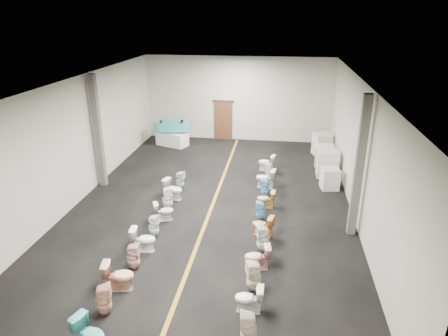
{
  "coord_description": "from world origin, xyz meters",
  "views": [
    {
      "loc": [
        2.33,
        -13.19,
        6.68
      ],
      "look_at": [
        0.25,
        1.0,
        1.01
      ],
      "focal_mm": 32.0,
      "sensor_mm": 36.0,
      "label": 1
    }
  ],
  "objects_px": {
    "toilet_left_9": "(180,180)",
    "toilet_right_6": "(260,211)",
    "toilet_left_5": "(154,226)",
    "toilet_right_3": "(257,257)",
    "toilet_left_4": "(143,239)",
    "toilet_left_8": "(173,189)",
    "toilet_right_8": "(265,188)",
    "appliance_crate_c": "(324,155)",
    "toilet_right_2": "(254,276)",
    "bathtub": "(172,126)",
    "appliance_crate_d": "(322,144)",
    "toilet_left_7": "(167,198)",
    "toilet_left_3": "(133,256)",
    "toilet_right_1": "(249,299)",
    "appliance_crate_a": "(330,178)",
    "toilet_right_11": "(267,163)",
    "toilet_right_7": "(266,199)",
    "toilet_right_5": "(263,225)",
    "display_table": "(172,139)",
    "toilet_left_2": "(119,276)",
    "toilet_left_0": "(90,334)",
    "toilet_left_6": "(164,211)",
    "toilet_right_0": "(249,328)",
    "appliance_crate_b": "(327,163)",
    "toilet_right_9": "(266,178)",
    "toilet_left_1": "(104,300)",
    "toilet_right_10": "(269,171)"
  },
  "relations": [
    {
      "from": "appliance_crate_d",
      "to": "toilet_left_8",
      "type": "bearing_deg",
      "value": -135.28
    },
    {
      "from": "appliance_crate_a",
      "to": "toilet_right_3",
      "type": "relative_size",
      "value": 1.17
    },
    {
      "from": "appliance_crate_a",
      "to": "toilet_left_6",
      "type": "height_order",
      "value": "appliance_crate_a"
    },
    {
      "from": "toilet_right_8",
      "to": "toilet_left_8",
      "type": "bearing_deg",
      "value": -73.92
    },
    {
      "from": "appliance_crate_d",
      "to": "toilet_left_4",
      "type": "height_order",
      "value": "appliance_crate_d"
    },
    {
      "from": "toilet_left_5",
      "to": "toilet_left_7",
      "type": "distance_m",
      "value": 1.91
    },
    {
      "from": "toilet_left_9",
      "to": "toilet_right_6",
      "type": "relative_size",
      "value": 1.08
    },
    {
      "from": "appliance_crate_d",
      "to": "toilet_left_4",
      "type": "xyz_separation_m",
      "value": [
        -5.91,
        -9.46,
        -0.17
      ]
    },
    {
      "from": "display_table",
      "to": "toilet_right_7",
      "type": "relative_size",
      "value": 2.37
    },
    {
      "from": "appliance_crate_a",
      "to": "toilet_right_3",
      "type": "bearing_deg",
      "value": -113.35
    },
    {
      "from": "toilet_left_5",
      "to": "toilet_left_7",
      "type": "relative_size",
      "value": 0.88
    },
    {
      "from": "toilet_right_5",
      "to": "toilet_right_0",
      "type": "bearing_deg",
      "value": 12.37
    },
    {
      "from": "toilet_left_2",
      "to": "toilet_left_8",
      "type": "height_order",
      "value": "toilet_left_2"
    },
    {
      "from": "toilet_left_0",
      "to": "appliance_crate_c",
      "type": "bearing_deg",
      "value": -5.93
    },
    {
      "from": "toilet_left_5",
      "to": "toilet_left_2",
      "type": "bearing_deg",
      "value": -171.77
    },
    {
      "from": "bathtub",
      "to": "toilet_right_0",
      "type": "height_order",
      "value": "bathtub"
    },
    {
      "from": "appliance_crate_d",
      "to": "toilet_left_8",
      "type": "height_order",
      "value": "appliance_crate_d"
    },
    {
      "from": "toilet_left_3",
      "to": "toilet_right_1",
      "type": "relative_size",
      "value": 1.13
    },
    {
      "from": "toilet_left_5",
      "to": "toilet_right_8",
      "type": "relative_size",
      "value": 1.05
    },
    {
      "from": "toilet_left_4",
      "to": "toilet_right_7",
      "type": "distance_m",
      "value": 4.8
    },
    {
      "from": "appliance_crate_a",
      "to": "appliance_crate_b",
      "type": "xyz_separation_m",
      "value": [
        0.0,
        1.32,
        0.15
      ]
    },
    {
      "from": "toilet_left_4",
      "to": "toilet_left_8",
      "type": "height_order",
      "value": "toilet_left_8"
    },
    {
      "from": "appliance_crate_a",
      "to": "toilet_left_3",
      "type": "distance_m",
      "value": 8.63
    },
    {
      "from": "toilet_left_0",
      "to": "toilet_left_3",
      "type": "height_order",
      "value": "toilet_left_3"
    },
    {
      "from": "toilet_right_1",
      "to": "toilet_right_5",
      "type": "distance_m",
      "value": 3.51
    },
    {
      "from": "appliance_crate_c",
      "to": "toilet_right_2",
      "type": "distance_m",
      "value": 9.75
    },
    {
      "from": "toilet_left_5",
      "to": "toilet_left_6",
      "type": "xyz_separation_m",
      "value": [
        0.01,
        1.05,
        -0.03
      ]
    },
    {
      "from": "toilet_left_6",
      "to": "appliance_crate_a",
      "type": "bearing_deg",
      "value": -82.4
    },
    {
      "from": "bathtub",
      "to": "toilet_left_8",
      "type": "relative_size",
      "value": 2.36
    },
    {
      "from": "toilet_left_9",
      "to": "toilet_right_6",
      "type": "xyz_separation_m",
      "value": [
        3.33,
        -2.09,
        -0.03
      ]
    },
    {
      "from": "toilet_left_8",
      "to": "toilet_right_7",
      "type": "xyz_separation_m",
      "value": [
        3.51,
        -0.24,
        -0.05
      ]
    },
    {
      "from": "appliance_crate_b",
      "to": "toilet_left_7",
      "type": "bearing_deg",
      "value": -146.18
    },
    {
      "from": "appliance_crate_c",
      "to": "toilet_left_1",
      "type": "height_order",
      "value": "appliance_crate_c"
    },
    {
      "from": "toilet_left_3",
      "to": "toilet_right_11",
      "type": "height_order",
      "value": "toilet_left_3"
    },
    {
      "from": "toilet_left_2",
      "to": "toilet_right_10",
      "type": "height_order",
      "value": "toilet_left_2"
    },
    {
      "from": "bathtub",
      "to": "appliance_crate_c",
      "type": "bearing_deg",
      "value": -23.54
    },
    {
      "from": "toilet_right_6",
      "to": "toilet_left_5",
      "type": "bearing_deg",
      "value": -68.62
    },
    {
      "from": "appliance_crate_a",
      "to": "toilet_left_8",
      "type": "distance_m",
      "value": 6.23
    },
    {
      "from": "appliance_crate_c",
      "to": "toilet_left_9",
      "type": "xyz_separation_m",
      "value": [
        -5.93,
        -3.6,
        -0.09
      ]
    },
    {
      "from": "toilet_right_1",
      "to": "toilet_right_3",
      "type": "distance_m",
      "value": 1.72
    },
    {
      "from": "toilet_left_5",
      "to": "toilet_left_8",
      "type": "relative_size",
      "value": 0.96
    },
    {
      "from": "toilet_right_5",
      "to": "toilet_right_11",
      "type": "height_order",
      "value": "toilet_right_11"
    },
    {
      "from": "toilet_left_5",
      "to": "toilet_right_3",
      "type": "height_order",
      "value": "toilet_left_5"
    },
    {
      "from": "toilet_left_2",
      "to": "toilet_left_8",
      "type": "xyz_separation_m",
      "value": [
        -0.02,
        5.36,
        -0.01
      ]
    },
    {
      "from": "bathtub",
      "to": "toilet_left_4",
      "type": "xyz_separation_m",
      "value": [
        1.79,
        -9.87,
        -0.7
      ]
    },
    {
      "from": "display_table",
      "to": "toilet_right_11",
      "type": "xyz_separation_m",
      "value": [
        5.12,
        -2.93,
        0.03
      ]
    },
    {
      "from": "toilet_left_1",
      "to": "toilet_left_4",
      "type": "bearing_deg",
      "value": -19.84
    },
    {
      "from": "bathtub",
      "to": "toilet_right_9",
      "type": "height_order",
      "value": "bathtub"
    },
    {
      "from": "toilet_left_4",
      "to": "toilet_left_8",
      "type": "relative_size",
      "value": 0.96
    },
    {
      "from": "toilet_left_8",
      "to": "toilet_right_8",
      "type": "xyz_separation_m",
      "value": [
        3.43,
        0.7,
        -0.04
      ]
    }
  ]
}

